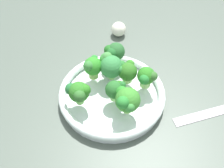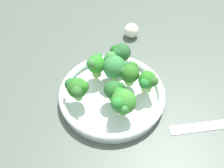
# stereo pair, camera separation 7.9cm
# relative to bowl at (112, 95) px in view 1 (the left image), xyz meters

# --- Properties ---
(ground_plane) EXTENTS (1.30, 1.30, 0.03)m
(ground_plane) POSITION_rel_bowl_xyz_m (0.01, -0.01, -0.03)
(ground_plane) COLOR #4C584D
(bowl) EXTENTS (0.28, 0.28, 0.04)m
(bowl) POSITION_rel_bowl_xyz_m (0.00, 0.00, 0.00)
(bowl) COLOR silver
(bowl) RESTS_ON ground_plane
(broccoli_floret_0) EXTENTS (0.06, 0.05, 0.06)m
(broccoli_floret_0) POSITION_rel_bowl_xyz_m (-0.05, 0.08, 0.05)
(broccoli_floret_0) COLOR #95C86D
(broccoli_floret_0) RESTS_ON bowl
(broccoli_floret_1) EXTENTS (0.06, 0.07, 0.07)m
(broccoli_floret_1) POSITION_rel_bowl_xyz_m (-0.05, -0.02, 0.06)
(broccoli_floret_1) COLOR #7FBE5B
(broccoli_floret_1) RESTS_ON bowl
(broccoli_floret_2) EXTENTS (0.06, 0.05, 0.07)m
(broccoli_floret_2) POSITION_rel_bowl_xyz_m (-0.03, -0.07, 0.06)
(broccoli_floret_2) COLOR #80B04E
(broccoli_floret_2) RESTS_ON bowl
(broccoli_floret_3) EXTENTS (0.06, 0.07, 0.07)m
(broccoli_floret_3) POSITION_rel_bowl_xyz_m (0.06, -0.06, 0.06)
(broccoli_floret_3) COLOR #7CC45B
(broccoli_floret_3) RESTS_ON bowl
(broccoli_floret_4) EXTENTS (0.06, 0.06, 0.07)m
(broccoli_floret_4) POSITION_rel_bowl_xyz_m (-0.10, -0.03, 0.06)
(broccoli_floret_4) COLOR #95CF5B
(broccoli_floret_4) RESTS_ON bowl
(broccoli_floret_5) EXTENTS (0.05, 0.05, 0.06)m
(broccoli_floret_5) POSITION_rel_bowl_xyz_m (0.02, 0.02, 0.05)
(broccoli_floret_5) COLOR #94D273
(broccoli_floret_5) RESTS_ON bowl
(broccoli_floret_6) EXTENTS (0.05, 0.06, 0.06)m
(broccoli_floret_6) POSITION_rel_bowl_xyz_m (-0.05, 0.02, 0.05)
(broccoli_floret_6) COLOR #97CF6D
(broccoli_floret_6) RESTS_ON bowl
(broccoli_floret_7) EXTENTS (0.07, 0.07, 0.08)m
(broccoli_floret_7) POSITION_rel_bowl_xyz_m (0.05, 0.05, 0.06)
(broccoli_floret_7) COLOR #89C463
(broccoli_floret_7) RESTS_ON bowl
(garlic_bulb) EXTENTS (0.05, 0.05, 0.05)m
(garlic_bulb) POSITION_rel_bowl_xyz_m (-0.26, -0.07, 0.01)
(garlic_bulb) COLOR white
(garlic_bulb) RESTS_ON ground_plane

